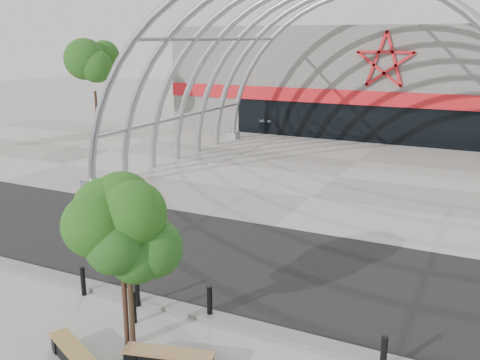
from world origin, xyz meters
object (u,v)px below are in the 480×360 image
street_tree_0 (121,239)px  bollard_2 (137,291)px  bench_0 (75,357)px  bench_1 (169,360)px  street_tree_1 (127,240)px

street_tree_0 → bollard_2: 2.94m
bollard_2 → bench_0: bearing=-81.4°
bench_1 → bollard_2: bearing=139.5°
street_tree_1 → bench_0: size_ratio=1.85×
street_tree_0 → bench_0: (-0.49, -1.23, -2.49)m
street_tree_0 → bollard_2: bearing=119.4°
bench_0 → bench_1: (1.95, 0.83, 0.00)m
street_tree_1 → bollard_2: 2.97m
street_tree_1 → bench_0: (-0.64, -1.26, -2.48)m
street_tree_1 → bollard_2: size_ratio=4.25×
street_tree_0 → street_tree_1: 0.16m
street_tree_1 → bench_0: 2.85m
bollard_2 → street_tree_0: bearing=-60.6°
street_tree_1 → bench_1: bearing=-17.9°
bench_1 → bollard_2: 3.14m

